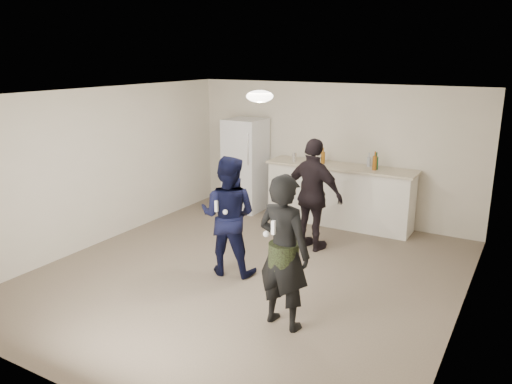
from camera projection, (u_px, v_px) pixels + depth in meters
The scene contains 21 objects.
floor at pixel (249, 274), 7.04m from camera, with size 6.00×6.00×0.00m, color #6B5B4C.
ceiling at pixel (248, 94), 6.37m from camera, with size 6.00×6.00×0.00m, color silver.
wall_back at pixel (332, 152), 9.21m from camera, with size 6.00×6.00×0.00m, color beige.
wall_front at pixel (66, 268), 4.20m from camera, with size 6.00×6.00×0.00m, color beige.
wall_left at pixel (102, 166), 8.03m from camera, with size 6.00×6.00×0.00m, color beige.
wall_right at pixel (467, 221), 5.38m from camera, with size 6.00×6.00×0.00m, color beige.
counter at pixel (339, 196), 8.98m from camera, with size 2.60×0.56×1.05m, color white.
counter_top at pixel (340, 167), 8.83m from camera, with size 2.68×0.64×0.04m, color beige.
fridge at pixel (246, 165), 9.75m from camera, with size 0.70×0.70×1.80m, color silver.
fridge_handle at pixel (248, 149), 9.20m from camera, with size 0.02×0.02×0.60m, color silver.
ceiling_dome at pixel (260, 96), 6.63m from camera, with size 0.36×0.36×0.16m, color white.
shaker at pixel (294, 157), 9.10m from camera, with size 0.08×0.08×0.17m, color silver.
man at pixel (228, 216), 6.88m from camera, with size 0.82×0.64×1.68m, color #0E113A.
woman at pixel (284, 252), 5.49m from camera, with size 0.65×0.42×1.78m, color black.
camo_shorts at pixel (284, 255), 5.50m from camera, with size 0.34×0.34×0.28m, color #263518.
spectator at pixel (313, 195), 7.72m from camera, with size 1.04×0.43×1.77m, color black.
remote_man at pixel (216, 206), 6.59m from camera, with size 0.04×0.04×0.15m, color white.
nunchuk_man at pixel (225, 212), 6.58m from camera, with size 0.07×0.07×0.07m, color silver.
remote_woman at pixel (273, 228), 5.18m from camera, with size 0.04×0.04×0.15m, color white.
nunchuk_woman at pixel (266, 234), 5.28m from camera, with size 0.07×0.07×0.07m, color silver.
bottle_cluster at pixel (359, 161), 8.65m from camera, with size 1.05×0.31×0.24m.
Camera 1 is at (3.33, -5.55, 2.98)m, focal length 35.00 mm.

